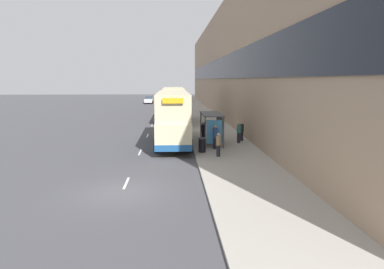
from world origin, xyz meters
TOP-DOWN VIEW (x-y plane):
  - ground_plane at (0.00, 0.00)m, footprint 220.00×220.00m
  - pavement at (6.50, 38.50)m, footprint 5.00×93.00m
  - terrace_facade at (10.49, 38.50)m, footprint 3.10×93.00m
  - lane_mark_0 at (0.00, 1.48)m, footprint 0.12×2.00m
  - lane_mark_1 at (0.00, 9.12)m, footprint 0.12×2.00m
  - lane_mark_2 at (0.00, 16.75)m, footprint 0.12×2.00m
  - lane_mark_3 at (0.00, 24.39)m, footprint 0.12×2.00m
  - lane_mark_4 at (0.00, 32.03)m, footprint 0.12×2.00m
  - lane_mark_5 at (0.00, 39.66)m, footprint 0.12×2.00m
  - lane_mark_6 at (0.00, 47.30)m, footprint 0.12×2.00m
  - bus_shelter at (5.77, 11.30)m, footprint 1.60×4.20m
  - double_decker_bus_near at (2.47, 12.55)m, footprint 2.85×11.43m
  - double_decker_bus_ahead at (2.56, 27.08)m, footprint 2.85×11.13m
  - car_0 at (2.53, 64.92)m, footprint 1.93×4.26m
  - car_1 at (2.96, 39.13)m, footprint 1.96×4.25m
  - car_2 at (-2.92, 61.78)m, footprint 1.91×4.59m
  - car_3 at (1.91, 49.66)m, footprint 2.02×4.24m
  - pedestrian_at_shelter at (4.98, 12.20)m, footprint 0.34×0.34m
  - pedestrian_1 at (8.37, 12.80)m, footprint 0.32×0.32m
  - pedestrian_2 at (5.65, 9.43)m, footprint 0.36×0.36m
  - pedestrian_3 at (5.54, 6.84)m, footprint 0.32×0.32m
  - pedestrian_4 at (7.91, 11.80)m, footprint 0.35×0.35m
  - litter_bin at (4.55, 8.32)m, footprint 0.55×0.55m

SIDE VIEW (x-z plane):
  - ground_plane at x=0.00m, z-range 0.00..0.00m
  - lane_mark_0 at x=0.00m, z-range 0.00..0.01m
  - lane_mark_1 at x=0.00m, z-range 0.00..0.01m
  - lane_mark_2 at x=0.00m, z-range 0.00..0.01m
  - lane_mark_3 at x=0.00m, z-range 0.00..0.01m
  - lane_mark_4 at x=0.00m, z-range 0.00..0.01m
  - lane_mark_5 at x=0.00m, z-range 0.00..0.01m
  - lane_mark_6 at x=0.00m, z-range 0.00..0.01m
  - pavement at x=6.50m, z-range 0.00..0.14m
  - litter_bin at x=4.55m, z-range 0.14..1.19m
  - car_2 at x=-2.92m, z-range 0.00..1.68m
  - car_1 at x=2.96m, z-range -0.01..1.70m
  - car_3 at x=1.91m, z-range -0.01..1.75m
  - car_0 at x=2.53m, z-range -0.01..1.75m
  - pedestrian_1 at x=8.37m, z-range 0.16..1.78m
  - pedestrian_3 at x=5.54m, z-range 0.16..1.78m
  - pedestrian_at_shelter at x=4.98m, z-range 0.16..1.88m
  - pedestrian_4 at x=7.91m, z-range 0.16..1.93m
  - pedestrian_2 at x=5.65m, z-range 0.16..1.97m
  - bus_shelter at x=5.77m, z-range 0.64..3.12m
  - double_decker_bus_ahead at x=2.56m, z-range 0.14..4.44m
  - double_decker_bus_near at x=2.47m, z-range 0.14..4.44m
  - terrace_facade at x=10.49m, z-range -0.01..15.24m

